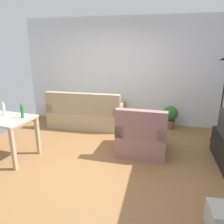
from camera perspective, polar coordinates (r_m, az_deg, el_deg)
ground_plane at (r=4.09m, az=-2.97°, el=-12.14°), size 5.20×4.40×0.02m
wall_rear at (r=5.77m, az=2.77°, el=10.47°), size 5.20×0.10×2.70m
couch at (r=5.60m, az=-6.69°, el=-0.72°), size 1.84×0.84×0.92m
potted_plant at (r=5.60m, az=14.99°, el=-0.92°), size 0.36×0.36×0.57m
armchair at (r=4.21m, az=7.88°, el=-6.41°), size 0.94×0.88×0.92m
bottle_clear at (r=4.43m, az=-26.41°, el=0.64°), size 0.05×0.05×0.25m
bottle_green at (r=4.12m, az=-22.43°, el=0.09°), size 0.05×0.05×0.26m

